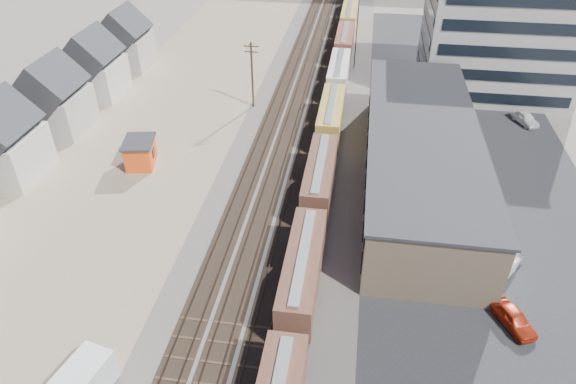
# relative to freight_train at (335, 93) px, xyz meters

# --- Properties ---
(ground) EXTENTS (300.00, 300.00, 0.00)m
(ground) POSITION_rel_freight_train_xyz_m (-3.80, -42.72, -2.79)
(ground) COLOR #6B6356
(ground) RESTS_ON ground
(ballast_bed) EXTENTS (18.00, 200.00, 0.06)m
(ballast_bed) POSITION_rel_freight_train_xyz_m (-3.80, 7.28, -2.76)
(ballast_bed) COLOR #4C4742
(ballast_bed) RESTS_ON ground
(dirt_yard) EXTENTS (24.00, 180.00, 0.03)m
(dirt_yard) POSITION_rel_freight_train_xyz_m (-23.80, -2.72, -2.78)
(dirt_yard) COLOR gray
(dirt_yard) RESTS_ON ground
(asphalt_lot) EXTENTS (26.00, 120.00, 0.04)m
(asphalt_lot) POSITION_rel_freight_train_xyz_m (18.20, -7.72, -2.77)
(asphalt_lot) COLOR #232326
(asphalt_lot) RESTS_ON ground
(rail_tracks) EXTENTS (11.40, 200.00, 0.24)m
(rail_tracks) POSITION_rel_freight_train_xyz_m (-4.35, 7.28, -2.68)
(rail_tracks) COLOR black
(rail_tracks) RESTS_ON ground
(freight_train) EXTENTS (3.00, 119.74, 4.46)m
(freight_train) POSITION_rel_freight_train_xyz_m (0.00, 0.00, 0.00)
(freight_train) COLOR black
(freight_train) RESTS_ON ground
(warehouse) EXTENTS (12.40, 40.40, 7.25)m
(warehouse) POSITION_rel_freight_train_xyz_m (11.18, -17.72, 0.86)
(warehouse) COLOR tan
(warehouse) RESTS_ON ground
(office_tower) EXTENTS (22.60, 18.60, 18.45)m
(office_tower) POSITION_rel_freight_train_xyz_m (24.15, 12.23, 6.47)
(office_tower) COLOR #9E998E
(office_tower) RESTS_ON ground
(utility_pole_north) EXTENTS (2.20, 0.32, 10.00)m
(utility_pole_north) POSITION_rel_freight_train_xyz_m (-12.30, -0.72, 2.50)
(utility_pole_north) COLOR #382619
(utility_pole_north) RESTS_ON ground
(radio_mast) EXTENTS (1.20, 0.16, 18.00)m
(radio_mast) POSITION_rel_freight_train_xyz_m (2.20, 17.28, 6.33)
(radio_mast) COLOR black
(radio_mast) RESTS_ON ground
(townhouse_row) EXTENTS (8.15, 68.16, 10.47)m
(townhouse_row) POSITION_rel_freight_train_xyz_m (-37.80, -17.72, 1.54)
(townhouse_row) COLOR #B7B2A8
(townhouse_row) RESTS_ON ground
(maintenance_shed) EXTENTS (4.45, 5.28, 3.43)m
(maintenance_shed) POSITION_rel_freight_train_xyz_m (-22.78, -19.23, -1.04)
(maintenance_shed) COLOR #E94D15
(maintenance_shed) RESTS_ON ground
(parked_car_red) EXTENTS (3.75, 5.00, 1.58)m
(parked_car_red) POSITION_rel_freight_train_xyz_m (18.13, -39.16, -2.00)
(parked_car_red) COLOR #A2270F
(parked_car_red) RESTS_ON ground
(parked_car_white) EXTENTS (3.97, 4.82, 1.55)m
(parked_car_white) POSITION_rel_freight_train_xyz_m (18.21, -33.24, -2.02)
(parked_car_white) COLOR silver
(parked_car_white) RESTS_ON ground
(parked_car_silver) EXTENTS (5.41, 2.94, 1.49)m
(parked_car_silver) POSITION_rel_freight_train_xyz_m (18.14, -30.92, -2.05)
(parked_car_silver) COLOR #9A9CA1
(parked_car_silver) RESTS_ON ground
(parked_car_blue) EXTENTS (4.60, 5.12, 1.32)m
(parked_car_blue) POSITION_rel_freight_train_xyz_m (18.61, 10.23, -2.13)
(parked_car_blue) COLOR navy
(parked_car_blue) RESTS_ON ground
(parked_car_far) EXTENTS (3.66, 5.16, 1.63)m
(parked_car_far) POSITION_rel_freight_train_xyz_m (27.47, -0.32, -1.98)
(parked_car_far) COLOR silver
(parked_car_far) RESTS_ON ground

